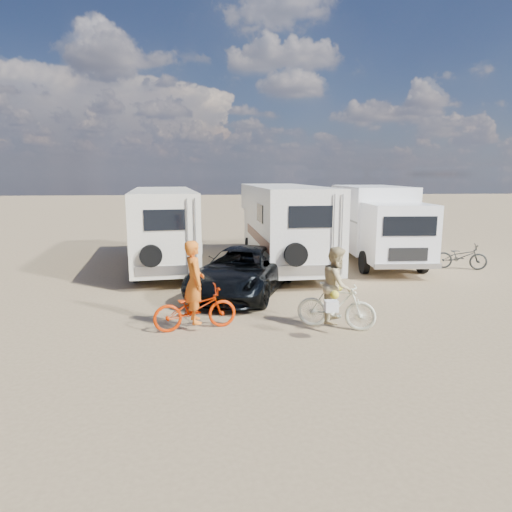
{
  "coord_description": "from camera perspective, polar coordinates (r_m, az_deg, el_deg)",
  "views": [
    {
      "loc": [
        -2.79,
        -10.43,
        3.61
      ],
      "look_at": [
        -1.64,
        2.12,
        1.3
      ],
      "focal_mm": 31.42,
      "sensor_mm": 36.0,
      "label": 1
    }
  ],
  "objects": [
    {
      "name": "cooler",
      "position": [
        14.19,
        -4.02,
        -3.54
      ],
      "size": [
        0.52,
        0.39,
        0.4
      ],
      "primitive_type": "cube",
      "rotation": [
        0.0,
        0.0,
        -0.06
      ],
      "color": "#266B86",
      "rests_on": "ground"
    },
    {
      "name": "rider_man",
      "position": [
        10.53,
        -7.83,
        -4.23
      ],
      "size": [
        0.61,
        0.79,
        1.94
      ],
      "primitive_type": "imported",
      "rotation": [
        0.0,
        0.0,
        1.79
      ],
      "color": "orange",
      "rests_on": "ground"
    },
    {
      "name": "bike_man",
      "position": [
        10.65,
        -7.77,
        -6.61
      ],
      "size": [
        2.05,
        1.09,
        1.02
      ],
      "primitive_type": "imported",
      "rotation": [
        0.0,
        0.0,
        1.79
      ],
      "color": "#C12800",
      "rests_on": "ground"
    },
    {
      "name": "rv_left",
      "position": [
        17.8,
        -11.65,
        3.4
      ],
      "size": [
        3.13,
        7.95,
        3.02
      ],
      "primitive_type": null,
      "rotation": [
        0.0,
        0.0,
        0.12
      ],
      "color": "white",
      "rests_on": "ground"
    },
    {
      "name": "dark_suv",
      "position": [
        13.68,
        -1.72,
        -1.91
      ],
      "size": [
        4.02,
        5.53,
        1.4
      ],
      "primitive_type": "imported",
      "rotation": [
        0.0,
        0.0,
        -0.38
      ],
      "color": "black",
      "rests_on": "ground"
    },
    {
      "name": "bike_woman",
      "position": [
        10.75,
        10.17,
        -6.28
      ],
      "size": [
        1.91,
        1.2,
        1.11
      ],
      "primitive_type": "imported",
      "rotation": [
        0.0,
        0.0,
        1.17
      ],
      "color": "beige",
      "rests_on": "ground"
    },
    {
      "name": "ground",
      "position": [
        11.38,
        9.34,
        -8.25
      ],
      "size": [
        140.0,
        140.0,
        0.0
      ],
      "primitive_type": "plane",
      "color": "#9C825D",
      "rests_on": "ground"
    },
    {
      "name": "rider_woman",
      "position": [
        10.66,
        10.22,
        -4.54
      ],
      "size": [
        0.96,
        1.06,
        1.79
      ],
      "primitive_type": "imported",
      "rotation": [
        0.0,
        0.0,
        1.17
      ],
      "color": "tan",
      "rests_on": "ground"
    },
    {
      "name": "box_truck",
      "position": [
        19.0,
        15.24,
        3.81
      ],
      "size": [
        2.76,
        6.95,
        3.11
      ],
      "primitive_type": null,
      "rotation": [
        0.0,
        0.0,
        -0.05
      ],
      "color": "white",
      "rests_on": "ground"
    },
    {
      "name": "rv_main",
      "position": [
        17.66,
        3.54,
        3.77
      ],
      "size": [
        2.8,
        8.38,
        3.17
      ],
      "primitive_type": null,
      "rotation": [
        0.0,
        0.0,
        0.04
      ],
      "color": "silver",
      "rests_on": "ground"
    },
    {
      "name": "crate",
      "position": [
        15.91,
        6.99,
        -2.07
      ],
      "size": [
        0.59,
        0.59,
        0.4
      ],
      "primitive_type": "cube",
      "rotation": [
        0.0,
        0.0,
        -0.18
      ],
      "color": "olive",
      "rests_on": "ground"
    },
    {
      "name": "bike_parked",
      "position": [
        18.93,
        24.64,
        -0.05
      ],
      "size": [
        1.99,
        1.25,
        0.99
      ],
      "primitive_type": "imported",
      "rotation": [
        0.0,
        0.0,
        1.23
      ],
      "color": "#262826",
      "rests_on": "ground"
    }
  ]
}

